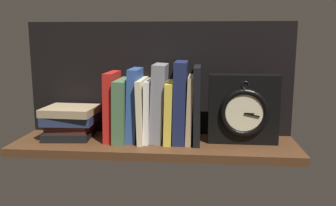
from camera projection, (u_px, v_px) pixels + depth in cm
name	position (u px, v px, depth cm)	size (l,w,h in cm)	color
ground_plane	(155.00, 146.00, 111.98)	(87.97, 23.33, 2.50)	#4C2D19
back_panel	(159.00, 79.00, 119.23)	(87.97, 1.20, 37.27)	black
book_red_requiem	(112.00, 106.00, 113.41)	(2.71, 13.57, 21.52)	red
book_green_romantic	(123.00, 109.00, 113.28)	(3.72, 16.25, 19.27)	#476B44
book_blue_modern	(135.00, 104.00, 112.63)	(3.03, 12.36, 22.68)	#2D4C8E
book_cream_twain	(143.00, 110.00, 112.67)	(1.71, 16.25, 19.46)	beige
book_white_catcher	(149.00, 110.00, 112.50)	(1.64, 14.13, 19.24)	silver
book_gray_chess	(159.00, 103.00, 111.77)	(3.98, 12.44, 24.10)	gray
book_yellow_seinlanguage	(170.00, 111.00, 111.94)	(2.32, 14.94, 18.62)	gold
book_navy_bierce	(180.00, 102.00, 111.06)	(3.70, 14.14, 24.96)	#192147
book_tan_shortstories	(190.00, 109.00, 111.18)	(1.74, 14.00, 20.51)	tan
book_black_skeptic	(197.00, 104.00, 110.70)	(2.01, 15.69, 23.55)	black
framed_clock	(243.00, 110.00, 108.51)	(21.17, 6.07, 21.17)	black
book_stack_side	(70.00, 121.00, 115.83)	(16.70, 14.97, 10.18)	black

